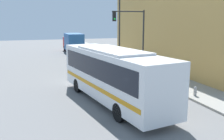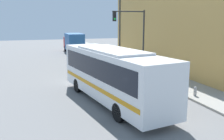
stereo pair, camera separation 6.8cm
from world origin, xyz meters
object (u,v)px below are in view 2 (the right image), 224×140
Objects in this scene: delivery_truck at (74,42)px; pedestrian_near_corner at (141,59)px; city_bus at (112,72)px; traffic_light_pole at (134,31)px; fire_hydrant at (195,91)px; parking_meter at (158,68)px; street_lamp at (118,24)px.

pedestrian_near_corner is at bearing -74.12° from delivery_truck.
traffic_light_pole reaches higher than city_bus.
parking_meter is (0.00, 5.28, 0.63)m from fire_hydrant.
delivery_truck is 0.90× the size of street_lamp.
delivery_truck is 18.97m from traffic_light_pole.
delivery_truck is 27.44m from fire_hydrant.
fire_hydrant is 0.11× the size of traffic_light_pole.
delivery_truck is 12.50m from street_lamp.
city_bus is 16.03m from street_lamp.
traffic_light_pole is at bearing 49.17° from city_bus.
delivery_truck is 5.06× the size of parking_meter.
city_bus is 26.42m from delivery_truck.
traffic_light_pole is at bearing -81.82° from delivery_truck.
fire_hydrant is 16.18m from street_lamp.
pedestrian_near_corner is (1.11, -4.67, -3.78)m from street_lamp.
city_bus is at bearing -94.50° from delivery_truck.
parking_meter is at bearing -89.71° from street_lamp.
delivery_truck is 1.19× the size of traffic_light_pole.
street_lamp is (5.59, 14.75, 2.81)m from city_bus.
parking_meter is at bearing -74.77° from traffic_light_pole.
street_lamp is (-0.05, 10.31, 3.70)m from parking_meter.
parking_meter reaches higher than fire_hydrant.
delivery_truck is at bearing 97.48° from fire_hydrant.
pedestrian_near_corner is (4.62, -16.26, -0.70)m from delivery_truck.
delivery_truck is at bearing 106.89° from street_lamp.
traffic_light_pole reaches higher than delivery_truck.
street_lamp is at bearing 59.99° from city_bus.
delivery_truck is 4.21× the size of pedestrian_near_corner.
city_bus is 5.90m from fire_hydrant.
fire_hydrant is at bearing -89.81° from street_lamp.
city_bus is 16.75× the size of fire_hydrant.
pedestrian_near_corner reaches higher than parking_meter.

